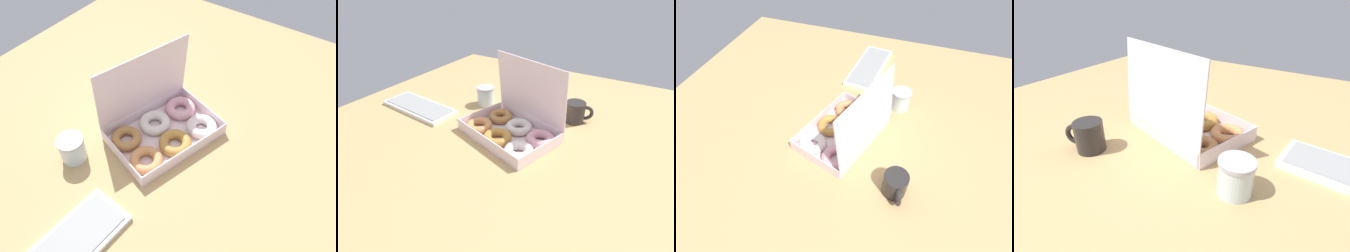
# 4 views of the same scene
# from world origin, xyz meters

# --- Properties ---
(ground_plane) EXTENTS (1.80, 1.80, 0.02)m
(ground_plane) POSITION_xyz_m (0.00, 0.00, -0.01)
(ground_plane) COLOR tan
(donut_box) EXTENTS (0.43, 0.35, 0.30)m
(donut_box) POSITION_xyz_m (-0.03, 0.02, 0.04)
(donut_box) COLOR white
(donut_box) RESTS_ON ground_plane
(coffee_mug) EXTENTS (0.12, 0.09, 0.09)m
(coffee_mug) POSITION_xyz_m (0.15, 0.27, 0.05)
(coffee_mug) COLOR #2A2626
(coffee_mug) RESTS_ON ground_plane
(glass_jar) EXTENTS (0.09, 0.09, 0.09)m
(glass_jar) POSITION_xyz_m (-0.29, 0.21, 0.05)
(glass_jar) COLOR silver
(glass_jar) RESTS_ON ground_plane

